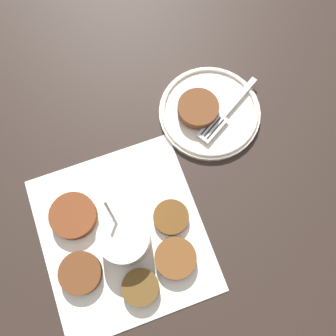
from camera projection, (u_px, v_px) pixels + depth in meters
ground_plane at (135, 231)px, 0.72m from camera, size 4.00×4.00×0.00m
napkin at (122, 234)px, 0.72m from camera, size 0.37×0.35×0.00m
sauce_bowl at (124, 239)px, 0.69m from camera, size 0.10×0.09×0.11m
fritter_0 at (175, 258)px, 0.70m from camera, size 0.07×0.07×0.02m
fritter_1 at (140, 287)px, 0.68m from camera, size 0.07×0.07×0.02m
fritter_2 at (73, 216)px, 0.72m from camera, size 0.09×0.09×0.02m
fritter_3 at (80, 273)px, 0.69m from camera, size 0.08×0.08×0.02m
fritter_4 at (171, 217)px, 0.72m from camera, size 0.07×0.07×0.01m
serving_plate at (210, 112)px, 0.79m from camera, size 0.20×0.20×0.02m
fritter_on_plate at (198, 109)px, 0.77m from camera, size 0.08×0.08×0.02m
fork at (223, 115)px, 0.77m from camera, size 0.07×0.17×0.00m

